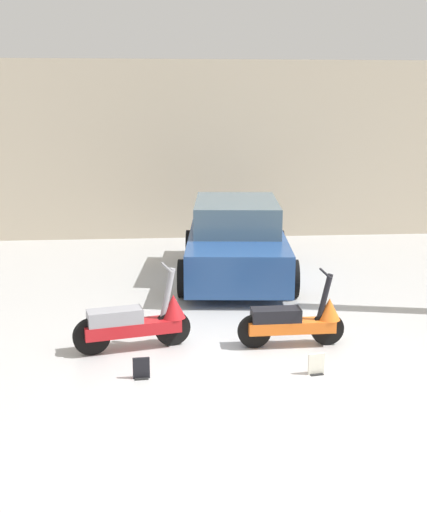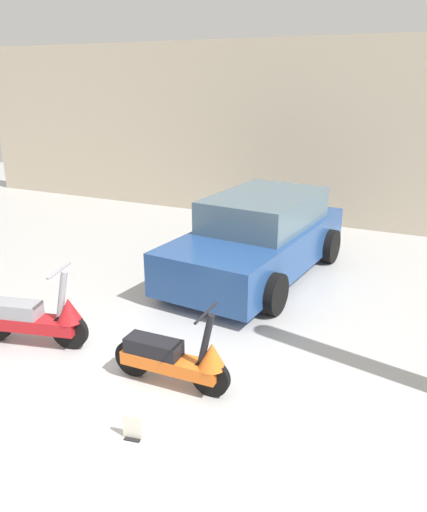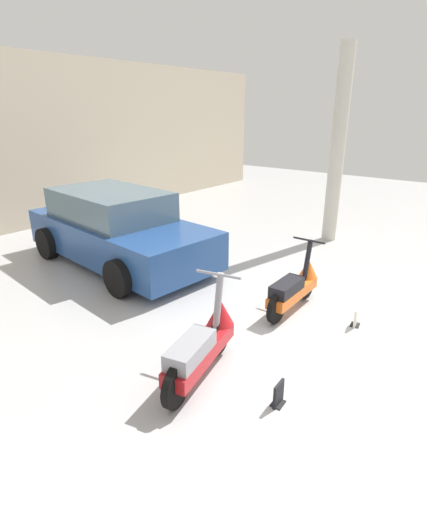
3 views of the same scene
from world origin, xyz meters
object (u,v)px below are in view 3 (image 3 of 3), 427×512
car_rear_left (117,229)px  scooter_front_right (295,286)px  scooter_front_left (203,343)px  support_column_side (338,148)px  placard_near_left_scooter (278,395)px  placard_near_right_scooter (356,318)px

car_rear_left → scooter_front_right: bearing=11.2°
scooter_front_left → scooter_front_right: (2.10, -0.06, -0.03)m
support_column_side → placard_near_left_scooter: bearing=-161.6°
scooter_front_left → placard_near_left_scooter: size_ratio=5.91×
scooter_front_left → scooter_front_right: bearing=-15.0°
scooter_front_left → car_rear_left: bearing=51.0°
scooter_front_right → placard_near_left_scooter: scooter_front_right is taller
car_rear_left → scooter_front_left: bearing=-20.1°
scooter_front_right → car_rear_left: size_ratio=0.33×
scooter_front_right → placard_near_right_scooter: 0.97m
placard_near_left_scooter → support_column_side: (5.68, 1.89, 1.98)m
scooter_front_left → scooter_front_right: scooter_front_left is taller
scooter_front_left → scooter_front_right: size_ratio=1.07×
placard_near_left_scooter → placard_near_right_scooter: size_ratio=1.00×
scooter_front_left → car_rear_left: (1.73, 3.62, 0.29)m
scooter_front_left → support_column_side: size_ratio=0.37×
scooter_front_right → car_rear_left: 3.71m
car_rear_left → placard_near_right_scooter: size_ratio=16.55×
scooter_front_left → placard_near_left_scooter: bearing=-99.5°
scooter_front_left → placard_near_right_scooter: scooter_front_left is taller
scooter_front_right → placard_near_left_scooter: 2.23m
scooter_front_left → placard_near_left_scooter: (0.06, -0.95, -0.27)m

